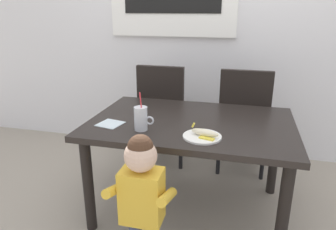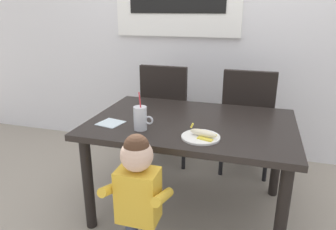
# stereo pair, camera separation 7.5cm
# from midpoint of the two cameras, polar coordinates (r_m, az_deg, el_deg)

# --- Properties ---
(ground_plane) EXTENTS (24.00, 24.00, 0.00)m
(ground_plane) POSITION_cam_midpoint_polar(r_m,az_deg,el_deg) (2.45, 2.96, -16.69)
(ground_plane) COLOR #9E9384
(back_wall) EXTENTS (6.40, 0.17, 2.90)m
(back_wall) POSITION_cam_midpoint_polar(r_m,az_deg,el_deg) (3.11, 7.82, 19.25)
(back_wall) COLOR silver
(back_wall) RESTS_ON ground
(dining_table) EXTENTS (1.37, 0.93, 0.70)m
(dining_table) POSITION_cam_midpoint_polar(r_m,az_deg,el_deg) (2.15, 3.24, -3.35)
(dining_table) COLOR black
(dining_table) RESTS_ON ground
(dining_chair_left) EXTENTS (0.44, 0.44, 0.96)m
(dining_chair_left) POSITION_cam_midpoint_polar(r_m,az_deg,el_deg) (2.89, -1.53, 1.16)
(dining_chair_left) COLOR black
(dining_chair_left) RESTS_ON ground
(dining_chair_right) EXTENTS (0.44, 0.45, 0.96)m
(dining_chair_right) POSITION_cam_midpoint_polar(r_m,az_deg,el_deg) (2.78, 13.00, -0.07)
(dining_chair_right) COLOR black
(dining_chair_right) RESTS_ON ground
(toddler_standing) EXTENTS (0.33, 0.24, 0.84)m
(toddler_standing) POSITION_cam_midpoint_polar(r_m,az_deg,el_deg) (1.68, -6.18, -13.57)
(toddler_standing) COLOR #3F4760
(toddler_standing) RESTS_ON ground
(milk_cup) EXTENTS (0.13, 0.08, 0.25)m
(milk_cup) POSITION_cam_midpoint_polar(r_m,az_deg,el_deg) (1.94, -6.07, -0.89)
(milk_cup) COLOR silver
(milk_cup) RESTS_ON dining_table
(snack_plate) EXTENTS (0.23, 0.23, 0.01)m
(snack_plate) POSITION_cam_midpoint_polar(r_m,az_deg,el_deg) (1.85, 5.13, -3.97)
(snack_plate) COLOR white
(snack_plate) RESTS_ON dining_table
(peeled_banana) EXTENTS (0.18, 0.13, 0.07)m
(peeled_banana) POSITION_cam_midpoint_polar(r_m,az_deg,el_deg) (1.83, 5.64, -3.31)
(peeled_banana) COLOR #F4EAC6
(peeled_banana) RESTS_ON snack_plate
(paper_napkin) EXTENTS (0.18, 0.18, 0.00)m
(paper_napkin) POSITION_cam_midpoint_polar(r_m,az_deg,el_deg) (2.09, -11.58, -1.61)
(paper_napkin) COLOR silver
(paper_napkin) RESTS_ON dining_table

